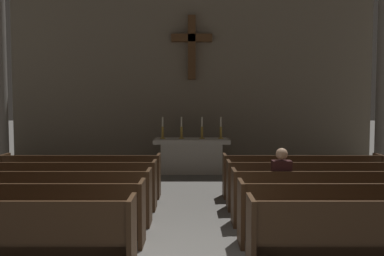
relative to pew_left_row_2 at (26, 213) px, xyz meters
name	(u,v)px	position (x,y,z in m)	size (l,w,h in m)	color
pew_left_row_2	(26,213)	(0.00, 0.00, 0.00)	(3.42, 0.50, 0.95)	#422B19
pew_left_row_3	(50,197)	(0.00, 1.01, 0.00)	(3.42, 0.50, 0.95)	#422B19
pew_left_row_4	(68,185)	(0.00, 2.01, 0.00)	(3.42, 0.50, 0.95)	#422B19
pew_left_row_5	(82,176)	(0.00, 3.02, 0.00)	(3.42, 0.50, 0.95)	#422B19
pew_right_row_2	(357,213)	(4.81, 0.00, 0.00)	(3.42, 0.50, 0.95)	#422B19
pew_right_row_3	(334,197)	(4.81, 1.01, 0.00)	(3.42, 0.50, 0.95)	#422B19
pew_right_row_4	(316,185)	(4.81, 2.01, 0.00)	(3.42, 0.50, 0.95)	#422B19
pew_right_row_5	(302,176)	(4.81, 3.02, 0.00)	(3.42, 0.50, 0.95)	#422B19
altar	(192,155)	(2.40, 6.11, 0.06)	(2.20, 0.90, 1.01)	#BCB7AD
candlestick_outer_left	(163,132)	(1.55, 6.11, 0.73)	(0.16, 0.16, 0.63)	#B79338
candlestick_inner_left	(182,132)	(2.10, 6.11, 0.73)	(0.16, 0.16, 0.63)	#B79338
candlestick_inner_right	(202,132)	(2.70, 6.11, 0.73)	(0.16, 0.16, 0.63)	#B79338
candlestick_outer_right	(221,132)	(3.25, 6.11, 0.73)	(0.16, 0.16, 0.63)	#B79338
apse_with_cross	(192,59)	(2.40, 7.81, 3.01)	(11.78, 0.50, 6.96)	gray
lone_worshipper	(281,184)	(3.91, 1.04, 0.22)	(0.32, 0.43, 1.32)	#26262B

